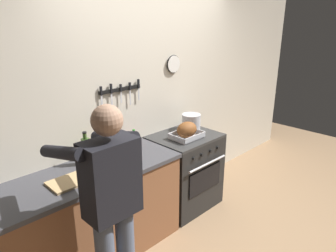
# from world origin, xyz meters

# --- Properties ---
(ground_plane) EXTENTS (8.00, 8.00, 0.00)m
(ground_plane) POSITION_xyz_m (0.00, 0.00, 0.00)
(ground_plane) COLOR #937251
(wall_back) EXTENTS (6.00, 0.13, 2.60)m
(wall_back) POSITION_xyz_m (0.00, 1.35, 1.30)
(wall_back) COLOR beige
(wall_back) RESTS_ON ground
(counter_block) EXTENTS (2.03, 0.65, 0.90)m
(counter_block) POSITION_xyz_m (-1.20, 0.99, 0.45)
(counter_block) COLOR brown
(counter_block) RESTS_ON ground
(stove) EXTENTS (0.76, 0.67, 0.90)m
(stove) POSITION_xyz_m (0.22, 0.99, 0.45)
(stove) COLOR black
(stove) RESTS_ON ground
(person_cook) EXTENTS (0.51, 0.63, 1.66)m
(person_cook) POSITION_xyz_m (-1.23, 0.38, 0.95)
(person_cook) COLOR #4C566B
(person_cook) RESTS_ON ground
(roasting_pan) EXTENTS (0.35, 0.26, 0.19)m
(roasting_pan) POSITION_xyz_m (0.17, 0.92, 0.99)
(roasting_pan) COLOR #B7B7BC
(roasting_pan) RESTS_ON stove
(stock_pot) EXTENTS (0.23, 0.23, 0.19)m
(stock_pot) POSITION_xyz_m (0.43, 1.08, 0.99)
(stock_pot) COLOR #B7B7BC
(stock_pot) RESTS_ON stove
(cutting_board) EXTENTS (0.36, 0.24, 0.02)m
(cutting_board) POSITION_xyz_m (-1.25, 0.92, 0.91)
(cutting_board) COLOR tan
(cutting_board) RESTS_ON counter_block
(bottle_vinegar) EXTENTS (0.06, 0.06, 0.23)m
(bottle_vinegar) POSITION_xyz_m (-0.61, 1.21, 1.00)
(bottle_vinegar) COLOR #997F4C
(bottle_vinegar) RESTS_ON counter_block
(bottle_cooking_oil) EXTENTS (0.07, 0.07, 0.27)m
(bottle_cooking_oil) POSITION_xyz_m (-0.84, 1.16, 1.01)
(bottle_cooking_oil) COLOR gold
(bottle_cooking_oil) RESTS_ON counter_block
(bottle_wine_red) EXTENTS (0.08, 0.08, 0.31)m
(bottle_wine_red) POSITION_xyz_m (-0.69, 1.06, 1.03)
(bottle_wine_red) COLOR #47141E
(bottle_wine_red) RESTS_ON counter_block
(bottle_hot_sauce) EXTENTS (0.05, 0.05, 0.17)m
(bottle_hot_sauce) POSITION_xyz_m (-0.38, 1.18, 0.97)
(bottle_hot_sauce) COLOR red
(bottle_hot_sauce) RESTS_ON counter_block
(bottle_olive_oil) EXTENTS (0.08, 0.08, 0.31)m
(bottle_olive_oil) POSITION_xyz_m (-0.97, 1.13, 1.03)
(bottle_olive_oil) COLOR #385623
(bottle_olive_oil) RESTS_ON counter_block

